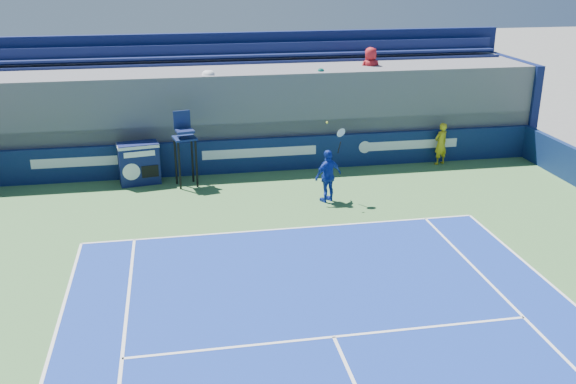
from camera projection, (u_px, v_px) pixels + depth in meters
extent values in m
imported|color=gold|center=(441.00, 144.00, 23.16)|extent=(0.66, 0.55, 1.54)
cube|color=white|center=(286.00, 229.00, 17.84)|extent=(10.97, 0.07, 0.00)
cube|color=white|center=(334.00, 337.00, 12.78)|extent=(8.23, 0.07, 0.00)
cube|color=#0D1C48|center=(259.00, 155.00, 22.45)|extent=(20.40, 0.20, 1.20)
cube|color=white|center=(81.00, 162.00, 21.31)|extent=(3.20, 0.01, 0.32)
cube|color=white|center=(260.00, 153.00, 22.32)|extent=(4.00, 0.01, 0.32)
cube|color=white|center=(410.00, 145.00, 23.24)|extent=(3.60, 0.01, 0.32)
cylinder|color=white|center=(365.00, 147.00, 22.95)|extent=(0.44, 0.01, 0.44)
cube|color=#0E1647|center=(139.00, 163.00, 21.22)|extent=(1.40, 0.90, 1.40)
cube|color=silver|center=(137.00, 145.00, 21.00)|extent=(1.42, 0.92, 0.10)
cylinder|color=white|center=(131.00, 172.00, 20.86)|extent=(0.56, 0.11, 0.56)
cube|color=black|center=(150.00, 171.00, 21.06)|extent=(0.55, 0.11, 0.40)
cube|color=white|center=(139.00, 154.00, 20.76)|extent=(0.99, 0.17, 0.18)
cylinder|color=black|center=(179.00, 166.00, 20.63)|extent=(0.08, 0.08, 1.60)
cylinder|color=black|center=(196.00, 164.00, 20.82)|extent=(0.08, 0.08, 1.60)
cylinder|color=black|center=(176.00, 161.00, 21.11)|extent=(0.08, 0.08, 1.60)
cylinder|color=black|center=(192.00, 159.00, 21.31)|extent=(0.08, 0.08, 1.60)
cube|color=#0F1E4F|center=(185.00, 138.00, 20.68)|extent=(0.82, 0.82, 0.06)
cube|color=#141E4D|center=(185.00, 131.00, 20.51)|extent=(0.63, 0.55, 0.08)
cube|color=#131E48|center=(182.00, 120.00, 20.72)|extent=(0.55, 0.17, 0.60)
imported|color=#132EA1|center=(328.00, 176.00, 19.59)|extent=(1.04, 0.78, 1.65)
cylinder|color=black|center=(339.00, 147.00, 19.42)|extent=(0.08, 0.16, 0.39)
torus|color=silver|center=(341.00, 133.00, 19.20)|extent=(0.32, 0.21, 0.29)
cylinder|color=silver|center=(341.00, 133.00, 19.20)|extent=(0.26, 0.16, 0.24)
sphere|color=yellow|center=(327.00, 123.00, 18.85)|extent=(0.07, 0.07, 0.07)
cube|color=#58585D|center=(252.00, 112.00, 23.83)|extent=(20.40, 3.60, 3.38)
cube|color=#58585D|center=(257.00, 127.00, 22.66)|extent=(20.40, 0.90, 0.55)
cube|color=#151F51|center=(257.00, 114.00, 22.40)|extent=(20.00, 0.45, 0.08)
cube|color=#151F51|center=(256.00, 107.00, 22.56)|extent=(20.00, 0.06, 0.45)
cube|color=#58585D|center=(253.00, 106.00, 23.30)|extent=(20.40, 0.90, 0.55)
cube|color=#151F51|center=(253.00, 94.00, 23.04)|extent=(20.00, 0.45, 0.08)
cube|color=#151F51|center=(252.00, 87.00, 23.20)|extent=(20.00, 0.06, 0.45)
cube|color=#58585D|center=(250.00, 86.00, 23.94)|extent=(20.40, 0.90, 0.55)
cube|color=#151F51|center=(250.00, 74.00, 23.68)|extent=(20.00, 0.45, 0.08)
cube|color=#151F51|center=(249.00, 68.00, 23.84)|extent=(20.00, 0.06, 0.45)
cube|color=#58585D|center=(247.00, 68.00, 24.58)|extent=(20.40, 0.90, 0.55)
cube|color=#151F51|center=(247.00, 56.00, 24.32)|extent=(20.00, 0.45, 0.08)
cube|color=#151F51|center=(246.00, 49.00, 24.48)|extent=(20.00, 0.06, 0.45)
cube|color=#0C1647|center=(245.00, 89.00, 25.45)|extent=(20.80, 0.30, 4.40)
cube|color=#0C1647|center=(509.00, 101.00, 25.56)|extent=(0.30, 3.90, 3.40)
imported|color=silver|center=(209.00, 96.00, 21.93)|extent=(1.18, 0.73, 1.76)
imported|color=#178074|center=(321.00, 93.00, 22.60)|extent=(1.08, 0.72, 1.71)
imported|color=red|center=(370.00, 71.00, 23.58)|extent=(0.88, 0.61, 1.72)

